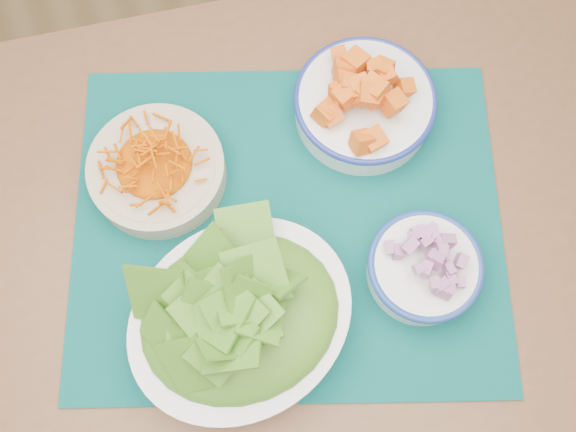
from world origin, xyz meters
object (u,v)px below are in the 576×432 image
object	(u,v)px
carrot_bowl	(156,168)
table	(259,280)
onion_bowl	(425,267)
placemat	(288,223)
squash_bowl	(366,98)
lettuce_bowl	(240,316)

from	to	relation	value
carrot_bowl	table	bearing A→B (deg)	-63.03
carrot_bowl	onion_bowl	bearing A→B (deg)	-41.53
placemat	squash_bowl	size ratio (longest dim) A/B	2.55
carrot_bowl	lettuce_bowl	bearing A→B (deg)	-79.81
placemat	lettuce_bowl	bearing A→B (deg)	-113.66
placemat	squash_bowl	xyz separation A→B (m)	(0.16, 0.12, 0.05)
squash_bowl	onion_bowl	bearing A→B (deg)	-94.13
table	carrot_bowl	bearing A→B (deg)	124.12
carrot_bowl	onion_bowl	xyz separation A→B (m)	(0.29, -0.25, 0.00)
squash_bowl	onion_bowl	distance (m)	0.25
table	carrot_bowl	size ratio (longest dim) A/B	6.09
squash_bowl	onion_bowl	world-z (taller)	squash_bowl
table	carrot_bowl	world-z (taller)	carrot_bowl
carrot_bowl	lettuce_bowl	xyz separation A→B (m)	(0.04, -0.24, 0.03)
carrot_bowl	lettuce_bowl	world-z (taller)	lettuce_bowl
onion_bowl	squash_bowl	bearing A→B (deg)	85.87
table	squash_bowl	distance (m)	0.31
placemat	carrot_bowl	size ratio (longest dim) A/B	2.57
table	lettuce_bowl	size ratio (longest dim) A/B	4.13
squash_bowl	lettuce_bowl	xyz separation A→B (m)	(-0.26, -0.23, 0.02)
table	placemat	world-z (taller)	placemat
table	placemat	distance (m)	0.12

